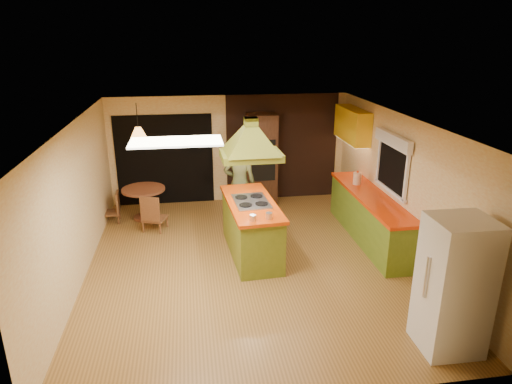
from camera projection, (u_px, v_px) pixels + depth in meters
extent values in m
plane|color=olive|center=(248.00, 262.00, 8.05)|extent=(6.50, 6.50, 0.00)
plane|color=beige|center=(230.00, 149.00, 10.67)|extent=(5.50, 0.00, 5.50)
plane|color=beige|center=(290.00, 303.00, 4.60)|extent=(5.50, 0.00, 5.50)
plane|color=beige|center=(77.00, 204.00, 7.25)|extent=(0.00, 6.50, 6.50)
plane|color=beige|center=(403.00, 188.00, 8.02)|extent=(0.00, 6.50, 6.50)
plane|color=silver|center=(247.00, 121.00, 7.22)|extent=(6.50, 6.50, 0.00)
cube|color=#381E14|center=(282.00, 147.00, 10.82)|extent=(2.64, 0.03, 2.50)
cube|color=black|center=(165.00, 160.00, 10.50)|extent=(2.20, 0.03, 2.10)
cube|color=olive|center=(369.00, 219.00, 8.81)|extent=(0.58, 3.00, 0.86)
cube|color=#E53807|center=(371.00, 196.00, 8.66)|extent=(0.62, 3.05, 0.06)
cube|color=yellow|center=(352.00, 125.00, 9.82)|extent=(0.34, 1.40, 0.70)
cube|color=black|center=(393.00, 165.00, 8.29)|extent=(0.03, 1.16, 0.96)
cube|color=white|center=(393.00, 140.00, 8.13)|extent=(0.10, 1.35, 0.22)
cube|color=white|center=(176.00, 142.00, 5.95)|extent=(1.20, 0.60, 0.03)
cube|color=olive|center=(251.00, 229.00, 8.22)|extent=(0.88, 1.99, 0.95)
cube|color=#D54007|center=(251.00, 203.00, 8.06)|extent=(0.95, 2.08, 0.06)
cube|color=silver|center=(251.00, 201.00, 8.04)|extent=(0.64, 0.89, 0.02)
cube|color=olive|center=(251.00, 156.00, 7.77)|extent=(1.04, 0.76, 0.12)
pyramid|color=olive|center=(251.00, 126.00, 7.60)|extent=(1.04, 0.76, 0.45)
cube|color=olive|center=(251.00, 122.00, 7.57)|extent=(0.22, 0.22, 0.14)
imported|color=#535A2F|center=(240.00, 184.00, 9.35)|extent=(0.72, 0.54, 1.79)
cube|color=white|center=(454.00, 286.00, 5.62)|extent=(0.74, 0.70, 1.77)
cube|color=#462716|center=(261.00, 159.00, 10.55)|extent=(0.72, 0.61, 2.11)
cube|color=black|center=(263.00, 150.00, 10.17)|extent=(0.54, 0.04, 0.45)
cube|color=black|center=(263.00, 171.00, 10.34)|extent=(0.54, 0.04, 0.45)
cylinder|color=brown|center=(143.00, 189.00, 9.73)|extent=(0.91, 0.91, 0.05)
cylinder|color=brown|center=(145.00, 203.00, 9.84)|extent=(0.14, 0.14, 0.64)
cylinder|color=brown|center=(146.00, 217.00, 9.94)|extent=(0.51, 0.51, 0.05)
cone|color=#FF9E3F|center=(138.00, 132.00, 9.32)|extent=(0.42, 0.42, 0.21)
cylinder|color=beige|center=(357.00, 178.00, 9.22)|extent=(0.20, 0.20, 0.24)
cylinder|color=#FCF3CA|center=(357.00, 180.00, 9.24)|extent=(0.15, 0.15, 0.17)
cylinder|color=#FAF1C9|center=(356.00, 180.00, 9.29)|extent=(0.13, 0.13, 0.15)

